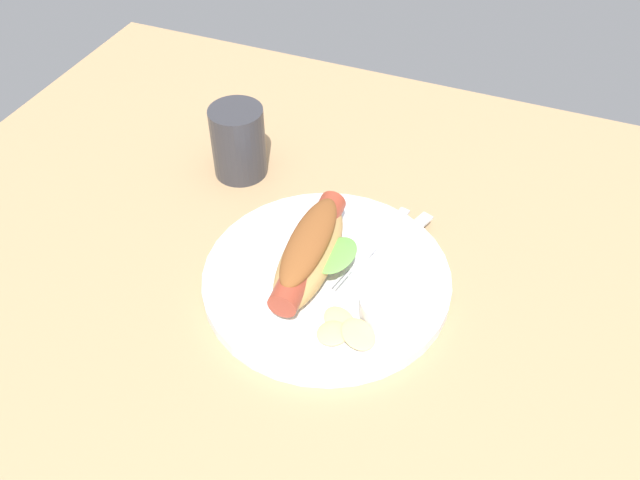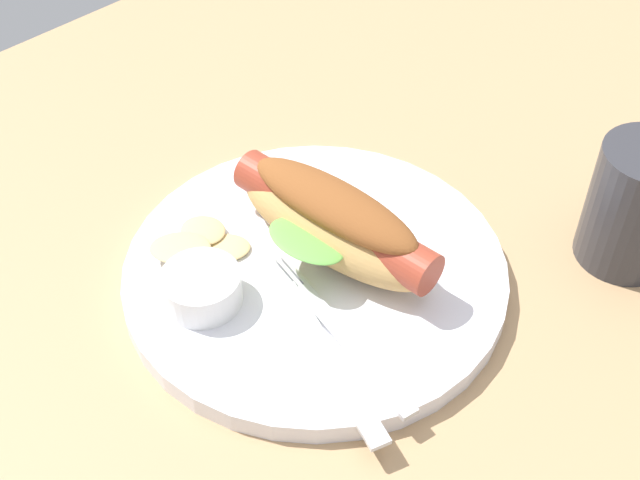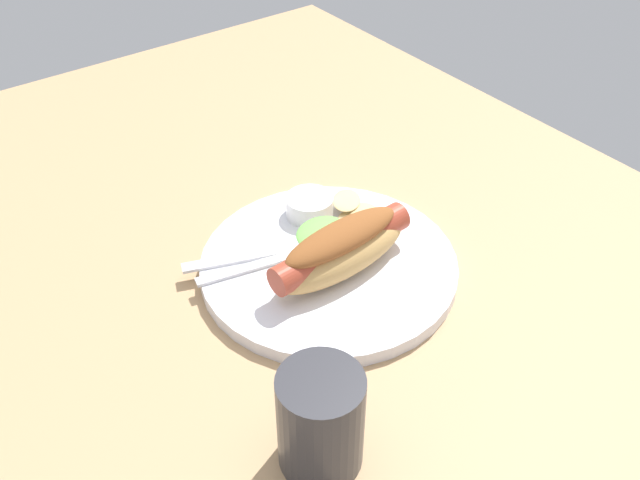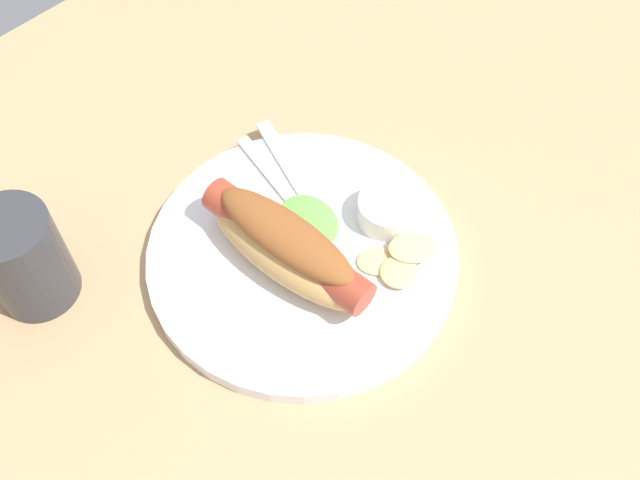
% 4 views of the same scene
% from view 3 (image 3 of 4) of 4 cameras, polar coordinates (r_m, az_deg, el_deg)
% --- Properties ---
extents(ground_plane, '(1.20, 0.90, 0.02)m').
position_cam_3_polar(ground_plane, '(0.80, -1.39, -1.80)').
color(ground_plane, tan).
extents(plate, '(0.28, 0.28, 0.02)m').
position_cam_3_polar(plate, '(0.77, 0.70, -2.10)').
color(plate, white).
rests_on(plate, ground_plane).
extents(hot_dog, '(0.09, 0.17, 0.06)m').
position_cam_3_polar(hot_dog, '(0.73, 1.70, -0.67)').
color(hot_dog, tan).
rests_on(hot_dog, plate).
extents(sauce_ramekin, '(0.05, 0.05, 0.02)m').
position_cam_3_polar(sauce_ramekin, '(0.82, -0.84, 2.75)').
color(sauce_ramekin, white).
rests_on(sauce_ramekin, plate).
extents(fork, '(0.05, 0.16, 0.00)m').
position_cam_3_polar(fork, '(0.76, -4.45, -1.87)').
color(fork, silver).
rests_on(fork, plate).
extents(knife, '(0.06, 0.14, 0.00)m').
position_cam_3_polar(knife, '(0.77, -5.81, -1.32)').
color(knife, silver).
rests_on(knife, plate).
extents(chips_pile, '(0.07, 0.07, 0.01)m').
position_cam_3_polar(chips_pile, '(0.82, 2.57, 2.44)').
color(chips_pile, '#DBBC7C').
rests_on(chips_pile, plate).
extents(drinking_cup, '(0.07, 0.07, 0.10)m').
position_cam_3_polar(drinking_cup, '(0.58, 0.05, -14.34)').
color(drinking_cup, '#333338').
rests_on(drinking_cup, ground_plane).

